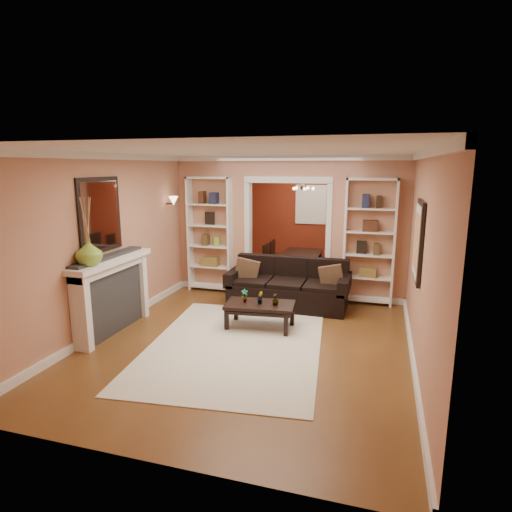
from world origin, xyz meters
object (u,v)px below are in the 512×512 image
(fireplace, at_px, (114,296))
(dining_table, at_px, (301,266))
(coffee_table, at_px, (260,316))
(sofa, at_px, (288,284))
(bookshelf_left, at_px, (210,235))
(bookshelf_right, at_px, (369,242))

(fireplace, xyz_separation_m, dining_table, (2.13, 4.08, -0.31))
(coffee_table, xyz_separation_m, dining_table, (0.05, 3.30, 0.07))
(sofa, relative_size, dining_table, 1.41)
(bookshelf_left, bearing_deg, coffee_table, -48.65)
(sofa, distance_m, bookshelf_right, 1.65)
(sofa, relative_size, bookshelf_left, 0.95)
(fireplace, height_order, dining_table, fireplace)
(sofa, height_order, fireplace, fireplace)
(sofa, relative_size, fireplace, 1.28)
(coffee_table, height_order, bookshelf_left, bookshelf_left)
(sofa, height_order, coffee_table, sofa)
(bookshelf_right, distance_m, dining_table, 2.33)
(sofa, bearing_deg, bookshelf_left, 161.54)
(sofa, xyz_separation_m, bookshelf_left, (-1.74, 0.58, 0.72))
(bookshelf_left, xyz_separation_m, dining_table, (1.59, 1.55, -0.88))
(coffee_table, bearing_deg, bookshelf_left, 125.12)
(bookshelf_right, height_order, dining_table, bookshelf_right)
(bookshelf_left, bearing_deg, bookshelf_right, 0.00)
(coffee_table, height_order, bookshelf_right, bookshelf_right)
(bookshelf_left, height_order, bookshelf_right, same)
(bookshelf_right, xyz_separation_m, fireplace, (-3.64, -2.53, -0.57))
(sofa, relative_size, coffee_table, 2.05)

